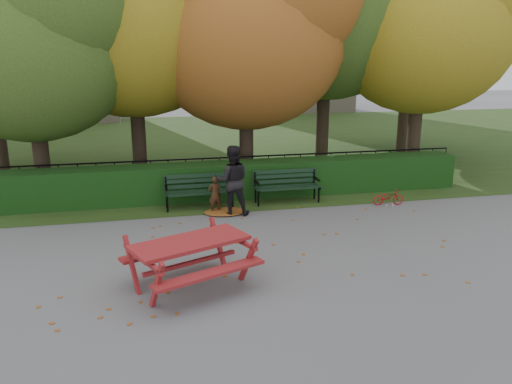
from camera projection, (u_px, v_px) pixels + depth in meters
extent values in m
plane|color=slate|center=(284.00, 255.00, 10.09)|extent=(90.00, 90.00, 0.00)
plane|color=#213917|center=(202.00, 143.00, 23.27)|extent=(90.00, 90.00, 0.00)
cube|color=gray|center=(286.00, 27.00, 36.59)|extent=(9.00, 6.00, 12.00)
cube|color=black|center=(241.00, 180.00, 14.19)|extent=(13.00, 0.90, 1.00)
cube|color=black|center=(236.00, 187.00, 15.06)|extent=(14.00, 0.04, 0.04)
cube|color=black|center=(236.00, 157.00, 14.82)|extent=(14.00, 0.04, 0.04)
cylinder|color=black|center=(2.00, 185.00, 13.56)|extent=(0.03, 0.03, 1.00)
cylinder|color=black|center=(134.00, 179.00, 14.31)|extent=(0.03, 0.03, 1.00)
cylinder|color=black|center=(236.00, 173.00, 14.95)|extent=(0.03, 0.03, 1.00)
cylinder|color=black|center=(331.00, 169.00, 15.59)|extent=(0.03, 0.03, 1.00)
cylinder|color=black|center=(431.00, 164.00, 16.33)|extent=(0.03, 0.03, 1.00)
cylinder|color=black|center=(41.00, 151.00, 14.04)|extent=(0.44, 0.44, 2.62)
ellipsoid|color=#294A18|center=(29.00, 47.00, 13.30)|extent=(5.60, 5.60, 5.04)
cylinder|color=black|center=(139.00, 133.00, 15.67)|extent=(0.44, 0.44, 3.15)
ellipsoid|color=olive|center=(132.00, 20.00, 14.79)|extent=(6.40, 6.40, 5.76)
cylinder|color=black|center=(246.00, 139.00, 15.67)|extent=(0.44, 0.44, 2.80)
ellipsoid|color=#8D5218|center=(246.00, 39.00, 14.88)|extent=(6.00, 6.00, 5.40)
cylinder|color=black|center=(323.00, 120.00, 17.44)|extent=(0.44, 0.44, 3.50)
ellipsoid|color=#294A18|center=(327.00, 6.00, 16.46)|extent=(6.80, 6.80, 6.12)
cylinder|color=black|center=(414.00, 131.00, 16.67)|extent=(0.44, 0.44, 2.97)
ellipsoid|color=olive|center=(423.00, 31.00, 15.84)|extent=(5.80, 5.80, 5.22)
cylinder|color=black|center=(404.00, 114.00, 20.79)|extent=(0.44, 0.44, 3.15)
ellipsoid|color=#294A18|center=(410.00, 29.00, 19.91)|extent=(6.00, 6.00, 5.40)
cube|color=black|center=(200.00, 194.00, 12.92)|extent=(1.80, 0.12, 0.04)
cube|color=black|center=(199.00, 192.00, 13.09)|extent=(1.80, 0.12, 0.04)
cube|color=black|center=(199.00, 191.00, 13.26)|extent=(1.80, 0.12, 0.04)
cube|color=black|center=(198.00, 186.00, 13.31)|extent=(1.80, 0.05, 0.10)
cube|color=black|center=(198.00, 180.00, 13.27)|extent=(1.80, 0.05, 0.10)
cube|color=black|center=(198.00, 176.00, 13.24)|extent=(1.80, 0.05, 0.10)
cube|color=black|center=(167.00, 195.00, 12.91)|extent=(0.05, 0.55, 0.06)
cube|color=black|center=(166.00, 184.00, 13.11)|extent=(0.05, 0.05, 0.41)
cylinder|color=black|center=(167.00, 204.00, 12.79)|extent=(0.05, 0.05, 0.44)
cylinder|color=black|center=(167.00, 200.00, 13.13)|extent=(0.05, 0.05, 0.44)
cube|color=black|center=(166.00, 187.00, 12.88)|extent=(0.05, 0.45, 0.04)
cube|color=black|center=(231.00, 191.00, 13.27)|extent=(0.05, 0.55, 0.06)
cube|color=black|center=(229.00, 181.00, 13.47)|extent=(0.05, 0.05, 0.41)
cylinder|color=black|center=(233.00, 200.00, 13.15)|extent=(0.05, 0.05, 0.44)
cylinder|color=black|center=(230.00, 197.00, 13.49)|extent=(0.05, 0.05, 0.44)
cube|color=black|center=(231.00, 184.00, 13.24)|extent=(0.05, 0.45, 0.04)
cube|color=black|center=(289.00, 189.00, 13.43)|extent=(1.80, 0.12, 0.04)
cube|color=black|center=(287.00, 187.00, 13.60)|extent=(1.80, 0.12, 0.04)
cube|color=black|center=(285.00, 186.00, 13.77)|extent=(1.80, 0.12, 0.04)
cube|color=black|center=(285.00, 181.00, 13.82)|extent=(1.80, 0.05, 0.10)
cube|color=black|center=(285.00, 176.00, 13.78)|extent=(1.80, 0.05, 0.10)
cube|color=black|center=(285.00, 171.00, 13.75)|extent=(1.80, 0.05, 0.10)
cube|color=black|center=(257.00, 190.00, 13.42)|extent=(0.05, 0.55, 0.06)
cube|color=black|center=(255.00, 179.00, 13.62)|extent=(0.05, 0.05, 0.41)
cylinder|color=black|center=(258.00, 199.00, 13.30)|extent=(0.05, 0.05, 0.44)
cylinder|color=black|center=(255.00, 195.00, 13.64)|extent=(0.05, 0.05, 0.44)
cube|color=black|center=(257.00, 182.00, 13.39)|extent=(0.05, 0.45, 0.04)
cube|color=black|center=(317.00, 186.00, 13.78)|extent=(0.05, 0.55, 0.06)
cube|color=black|center=(314.00, 176.00, 13.98)|extent=(0.05, 0.05, 0.41)
cylinder|color=black|center=(319.00, 195.00, 13.66)|extent=(0.05, 0.05, 0.44)
cylinder|color=black|center=(314.00, 192.00, 14.00)|extent=(0.05, 0.05, 0.44)
cube|color=black|center=(317.00, 179.00, 13.75)|extent=(0.05, 0.45, 0.04)
cube|color=maroon|center=(190.00, 242.00, 8.49)|extent=(2.15, 1.54, 0.07)
cube|color=maroon|center=(210.00, 274.00, 8.06)|extent=(1.94, 1.03, 0.06)
cube|color=maroon|center=(173.00, 249.00, 9.10)|extent=(1.94, 1.03, 0.06)
cube|color=maroon|center=(157.00, 286.00, 7.71)|extent=(0.28, 0.55, 0.97)
cube|color=maroon|center=(132.00, 265.00, 8.49)|extent=(0.28, 0.55, 0.97)
cube|color=maroon|center=(143.00, 259.00, 8.03)|extent=(0.64, 1.40, 0.07)
cube|color=maroon|center=(248.00, 261.00, 8.68)|extent=(0.28, 0.55, 0.97)
cube|color=maroon|center=(218.00, 244.00, 9.46)|extent=(0.28, 0.55, 0.97)
cube|color=maroon|center=(232.00, 237.00, 9.00)|extent=(0.64, 1.40, 0.07)
cube|color=maroon|center=(191.00, 263.00, 8.59)|extent=(1.65, 0.75, 0.07)
ellipsoid|color=brown|center=(225.00, 212.00, 12.79)|extent=(1.22, 0.96, 0.08)
imported|color=#3B2313|center=(215.00, 195.00, 12.71)|extent=(0.38, 0.28, 0.96)
imported|color=black|center=(232.00, 180.00, 12.47)|extent=(0.95, 0.79, 1.78)
imported|color=#A70F16|center=(388.00, 197.00, 13.45)|extent=(0.86, 0.40, 0.43)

